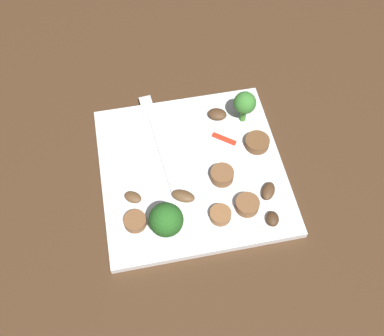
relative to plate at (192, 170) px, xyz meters
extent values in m
plane|color=#422B19|center=(0.00, 0.00, -0.01)|extent=(1.40, 1.40, 0.00)
cube|color=white|center=(0.00, 0.00, 0.00)|extent=(0.25, 0.25, 0.01)
cube|color=silver|center=(0.03, 0.04, 0.01)|extent=(0.14, 0.02, 0.00)
cube|color=silver|center=(0.12, 0.04, 0.01)|extent=(0.04, 0.02, 0.00)
cylinder|color=#408630|center=(0.07, -0.09, 0.02)|extent=(0.01, 0.01, 0.03)
sphere|color=#387A2D|center=(0.07, -0.09, 0.04)|extent=(0.03, 0.03, 0.03)
cylinder|color=#296420|center=(-0.09, 0.05, 0.02)|extent=(0.01, 0.01, 0.03)
sphere|color=#235B1E|center=(-0.09, 0.05, 0.04)|extent=(0.04, 0.04, 0.04)
cylinder|color=brown|center=(-0.07, -0.06, 0.01)|extent=(0.04, 0.04, 0.01)
cylinder|color=brown|center=(-0.07, 0.09, 0.01)|extent=(0.03, 0.03, 0.01)
cylinder|color=brown|center=(-0.02, -0.04, 0.01)|extent=(0.03, 0.03, 0.01)
cylinder|color=brown|center=(-0.08, -0.02, 0.01)|extent=(0.03, 0.03, 0.01)
cylinder|color=brown|center=(0.02, -0.10, 0.01)|extent=(0.04, 0.04, 0.01)
ellipsoid|color=#4C331E|center=(0.08, -0.05, 0.01)|extent=(0.03, 0.03, 0.01)
ellipsoid|color=#4C331E|center=(-0.06, -0.09, 0.01)|extent=(0.03, 0.03, 0.01)
ellipsoid|color=brown|center=(-0.04, 0.02, 0.01)|extent=(0.03, 0.04, 0.01)
ellipsoid|color=#422B19|center=(-0.10, -0.08, 0.01)|extent=(0.02, 0.02, 0.01)
ellipsoid|color=brown|center=(-0.03, 0.08, 0.01)|extent=(0.03, 0.03, 0.01)
cube|color=red|center=(0.04, -0.05, 0.01)|extent=(0.03, 0.03, 0.00)
camera|label=1|loc=(-0.32, 0.06, 0.53)|focal=42.46mm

